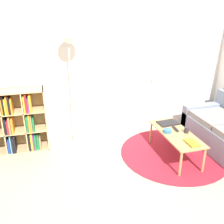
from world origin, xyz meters
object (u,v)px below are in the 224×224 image
Objects in this scene: floor_lamp at (69,60)px; cup at (187,130)px; coffee_table at (176,135)px; bookshelf at (12,123)px; laptop at (168,123)px; bowl at (167,131)px.

cup is (1.65, -0.89, -1.02)m from floor_lamp.
bookshelf is at bearing 160.59° from coffee_table.
laptop is 0.41m from cup.
cup is at bearing -16.97° from bowl.
coffee_table is at bearing -95.57° from laptop.
floor_lamp reaches higher than laptop.
floor_lamp is 2.04m from coffee_table.
cup reaches higher than bowl.
floor_lamp is at bearing 149.52° from bowl.
coffee_table is (2.49, -0.88, -0.13)m from bookshelf.
bookshelf reaches higher than bowl.
bowl is at bearing -30.48° from floor_lamp.
bowl is (-0.17, -0.30, 0.02)m from laptop.
bowl is at bearing -19.63° from bookshelf.
laptop is 0.34m from bowl.
bookshelf is at bearing 160.37° from bowl.
bowl is at bearing 164.48° from coffee_table.
cup reaches higher than coffee_table.
floor_lamp is at bearing 150.71° from coffee_table.
floor_lamp is 19.90× the size of cup.
bookshelf is 0.95× the size of coffee_table.
coffee_table is 12.03× the size of cup.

